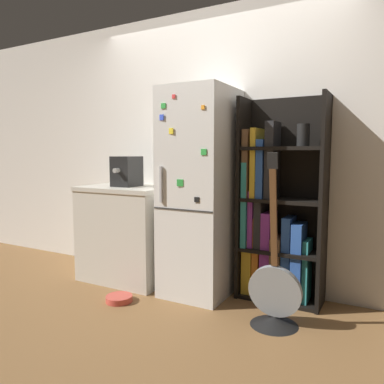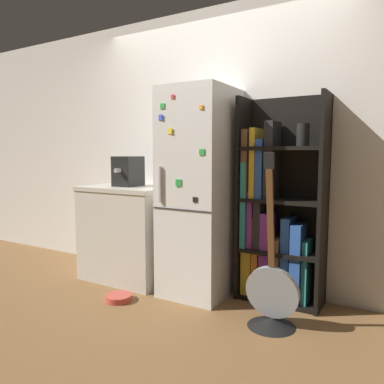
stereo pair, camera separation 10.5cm
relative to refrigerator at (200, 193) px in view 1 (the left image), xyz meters
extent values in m
plane|color=olive|center=(0.00, -0.13, -0.90)|extent=(16.00, 16.00, 0.00)
cube|color=white|center=(0.00, 0.35, 0.40)|extent=(8.00, 0.05, 2.60)
cube|color=white|center=(0.00, 0.00, 0.00)|extent=(0.56, 0.64, 1.81)
cube|color=#333333|center=(0.00, -0.32, -0.11)|extent=(0.55, 0.01, 0.01)
cube|color=#B2B2B7|center=(-0.20, -0.34, 0.09)|extent=(0.02, 0.02, 0.30)
cube|color=yellow|center=(-0.10, -0.33, 0.53)|extent=(0.05, 0.02, 0.05)
cube|color=red|center=(-0.07, -0.33, 0.80)|extent=(0.03, 0.01, 0.03)
cube|color=green|center=(-0.02, -0.33, 0.11)|extent=(0.06, 0.01, 0.06)
cube|color=green|center=(-0.17, -0.33, 0.73)|extent=(0.04, 0.01, 0.04)
cube|color=blue|center=(-0.19, -0.33, 0.64)|extent=(0.05, 0.02, 0.05)
cube|color=orange|center=(0.19, -0.33, 0.70)|extent=(0.03, 0.01, 0.03)
cube|color=black|center=(0.13, -0.33, -0.02)|extent=(0.04, 0.01, 0.04)
cube|color=green|center=(0.19, -0.33, 0.36)|extent=(0.05, 0.01, 0.05)
cube|color=black|center=(0.35, 0.16, -0.04)|extent=(0.03, 0.33, 1.72)
cube|color=black|center=(1.02, 0.16, -0.04)|extent=(0.03, 0.33, 1.72)
cube|color=black|center=(0.68, 0.31, -0.04)|extent=(0.70, 0.03, 1.72)
cube|color=black|center=(0.68, 0.16, -0.89)|extent=(0.64, 0.30, 0.03)
cube|color=black|center=(0.68, 0.16, -0.47)|extent=(0.64, 0.30, 0.03)
cube|color=black|center=(0.68, 0.16, -0.04)|extent=(0.64, 0.30, 0.03)
cube|color=black|center=(0.68, 0.16, 0.39)|extent=(0.64, 0.30, 0.03)
cube|color=gold|center=(0.41, 0.16, -0.64)|extent=(0.09, 0.22, 0.47)
cube|color=orange|center=(0.49, 0.16, -0.54)|extent=(0.06, 0.21, 0.67)
cube|color=purple|center=(0.58, 0.15, -0.51)|extent=(0.08, 0.23, 0.72)
cube|color=brown|center=(0.67, 0.15, -0.61)|extent=(0.08, 0.27, 0.52)
cube|color=#2D59B2|center=(0.75, 0.15, -0.53)|extent=(0.07, 0.23, 0.70)
cube|color=#2D59B2|center=(0.84, 0.15, -0.55)|extent=(0.08, 0.23, 0.65)
cube|color=teal|center=(0.91, 0.16, -0.61)|extent=(0.04, 0.21, 0.52)
cube|color=teal|center=(0.40, 0.15, -0.09)|extent=(0.05, 0.28, 0.73)
cube|color=purple|center=(0.45, 0.16, -0.22)|extent=(0.04, 0.24, 0.49)
cube|color=#262628|center=(0.51, 0.15, -0.17)|extent=(0.06, 0.23, 0.57)
cube|color=brown|center=(0.40, 0.16, 0.26)|extent=(0.05, 0.28, 0.58)
cube|color=gold|center=(0.47, 0.16, 0.26)|extent=(0.05, 0.26, 0.59)
cube|color=#2D59B2|center=(0.52, 0.15, 0.22)|extent=(0.06, 0.25, 0.49)
cube|color=#262628|center=(0.60, 0.15, 0.29)|extent=(0.07, 0.23, 0.64)
cylinder|color=black|center=(0.85, 0.16, 0.49)|extent=(0.10, 0.10, 0.18)
cube|color=beige|center=(-0.80, 0.00, -0.46)|extent=(0.86, 0.64, 0.89)
cube|color=beige|center=(-0.80, 0.00, 0.00)|extent=(0.88, 0.66, 0.04)
cube|color=black|center=(-0.81, -0.01, 0.17)|extent=(0.22, 0.25, 0.29)
cylinder|color=#A5A39E|center=(-0.81, -0.17, 0.19)|extent=(0.04, 0.06, 0.04)
cone|color=black|center=(0.78, -0.34, -0.87)|extent=(0.35, 0.35, 0.06)
cylinder|color=gray|center=(0.78, -0.34, -0.65)|extent=(0.39, 0.10, 0.39)
cube|color=brown|center=(0.78, -0.41, -0.10)|extent=(0.04, 0.12, 0.70)
cube|color=black|center=(0.78, -0.47, 0.30)|extent=(0.07, 0.04, 0.11)
cylinder|color=#D84C3F|center=(-0.50, -0.53, -0.88)|extent=(0.22, 0.22, 0.05)
torus|color=#D84C3F|center=(-0.50, -0.53, -0.86)|extent=(0.23, 0.23, 0.01)
camera|label=1|loc=(1.50, -2.93, 0.35)|focal=35.00mm
camera|label=2|loc=(1.60, -2.87, 0.35)|focal=35.00mm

